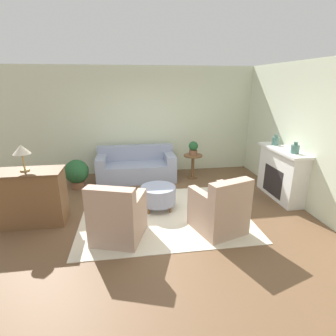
{
  "coord_description": "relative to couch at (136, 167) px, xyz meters",
  "views": [
    {
      "loc": [
        -0.59,
        -4.4,
        2.39
      ],
      "look_at": [
        0.15,
        0.55,
        0.75
      ],
      "focal_mm": 28.0,
      "sensor_mm": 36.0,
      "label": 1
    }
  ],
  "objects": [
    {
      "name": "ground_plane",
      "position": [
        0.45,
        -2.04,
        -0.31
      ],
      "size": [
        16.0,
        16.0,
        0.0
      ],
      "primitive_type": "plane",
      "color": "brown"
    },
    {
      "name": "wall_back",
      "position": [
        0.45,
        0.64,
        1.09
      ],
      "size": [
        9.23,
        0.12,
        2.8
      ],
      "color": "beige",
      "rests_on": "ground_plane"
    },
    {
      "name": "wall_right",
      "position": [
        3.27,
        -2.04,
        1.09
      ],
      "size": [
        0.12,
        9.52,
        2.8
      ],
      "color": "beige",
      "rests_on": "ground_plane"
    },
    {
      "name": "rug",
      "position": [
        0.45,
        -2.04,
        -0.31
      ],
      "size": [
        3.07,
        2.38,
        0.01
      ],
      "color": "beige",
      "rests_on": "ground_plane"
    },
    {
      "name": "couch",
      "position": [
        0.0,
        0.0,
        0.0
      ],
      "size": [
        1.95,
        0.86,
        0.83
      ],
      "color": "#8E99B2",
      "rests_on": "ground_plane"
    },
    {
      "name": "armchair_left",
      "position": [
        -0.39,
        -2.72,
        0.06
      ],
      "size": [
        0.94,
        0.96,
        0.96
      ],
      "color": "tan",
      "rests_on": "rug"
    },
    {
      "name": "armchair_right",
      "position": [
        1.28,
        -2.72,
        0.06
      ],
      "size": [
        0.94,
        0.96,
        0.96
      ],
      "color": "tan",
      "rests_on": "rug"
    },
    {
      "name": "ottoman_table",
      "position": [
        0.36,
        -1.76,
        -0.02
      ],
      "size": [
        0.68,
        0.68,
        0.46
      ],
      "color": "#8E99B2",
      "rests_on": "rug"
    },
    {
      "name": "side_table",
      "position": [
        1.46,
        -0.11,
        0.1
      ],
      "size": [
        0.48,
        0.48,
        0.62
      ],
      "color": "brown",
      "rests_on": "ground_plane"
    },
    {
      "name": "fireplace",
      "position": [
        3.02,
        -1.59,
        0.26
      ],
      "size": [
        0.44,
        1.39,
        1.08
      ],
      "color": "white",
      "rests_on": "ground_plane"
    },
    {
      "name": "dresser",
      "position": [
        -1.9,
        -1.97,
        0.19
      ],
      "size": [
        1.19,
        0.57,
        0.97
      ],
      "color": "brown",
      "rests_on": "ground_plane"
    },
    {
      "name": "vase_mantel_near",
      "position": [
        3.01,
        -1.24,
        0.86
      ],
      "size": [
        0.14,
        0.14,
        0.23
      ],
      "color": "#477066",
      "rests_on": "fireplace"
    },
    {
      "name": "vase_mantel_far",
      "position": [
        3.01,
        -1.95,
        0.86
      ],
      "size": [
        0.16,
        0.16,
        0.22
      ],
      "color": "#477066",
      "rests_on": "fireplace"
    },
    {
      "name": "potted_plant_on_side_table",
      "position": [
        1.46,
        -0.11,
        0.49
      ],
      "size": [
        0.24,
        0.24,
        0.35
      ],
      "color": "brown",
      "rests_on": "side_table"
    },
    {
      "name": "potted_plant_floor",
      "position": [
        -1.41,
        -0.38,
        0.06
      ],
      "size": [
        0.56,
        0.56,
        0.68
      ],
      "color": "brown",
      "rests_on": "ground_plane"
    },
    {
      "name": "table_lamp",
      "position": [
        -1.9,
        -1.97,
        1.01
      ],
      "size": [
        0.28,
        0.28,
        0.45
      ],
      "color": "tan",
      "rests_on": "dresser"
    }
  ]
}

